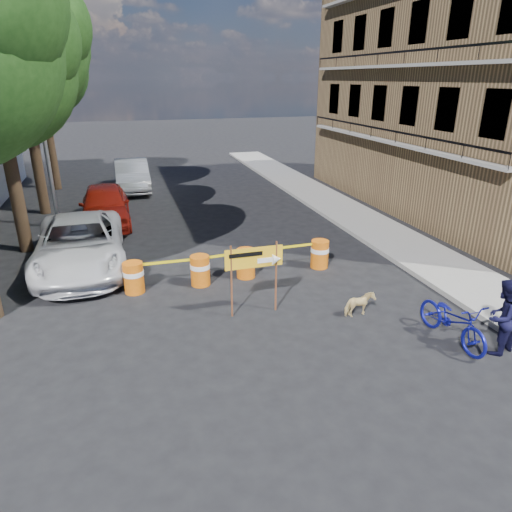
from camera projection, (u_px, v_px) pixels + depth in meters
ground at (271, 317)px, 11.66m from camera, size 120.00×120.00×0.00m
sidewalk_east at (370, 225)px, 18.62m from camera, size 2.40×40.00×0.15m
apartment_building at (478, 70)px, 19.77m from camera, size 8.00×16.00×12.00m
tree_mid_b at (19, 51)px, 18.17m from camera, size 5.67×5.40×9.62m
tree_far at (39, 67)px, 22.82m from camera, size 5.04×4.80×8.84m
streetlamp at (42, 116)px, 17.00m from camera, size 1.25×0.18×8.00m
barrel_far_left at (134, 277)px, 12.83m from camera, size 0.58×0.58×0.90m
barrel_mid_left at (200, 270)px, 13.31m from camera, size 0.58×0.58×0.90m
barrel_mid_right at (246, 263)px, 13.83m from camera, size 0.58×0.58×0.90m
barrel_far_right at (320, 253)px, 14.55m from camera, size 0.58×0.58×0.90m
detour_sign at (262, 262)px, 11.39m from camera, size 1.49×0.28×1.92m
pedestrian at (502, 317)px, 9.87m from camera, size 1.01×0.88×1.74m
bicycle at (456, 301)px, 10.22m from camera, size 0.80×1.14×2.09m
dog at (359, 305)px, 11.59m from camera, size 0.81×0.45×0.65m
suv_white at (80, 244)px, 14.39m from camera, size 2.79×5.83×1.60m
sedan_red at (105, 205)px, 18.77m from camera, size 1.97×4.80×1.63m
sedan_silver at (132, 175)px, 24.58m from camera, size 1.73×4.89×1.61m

